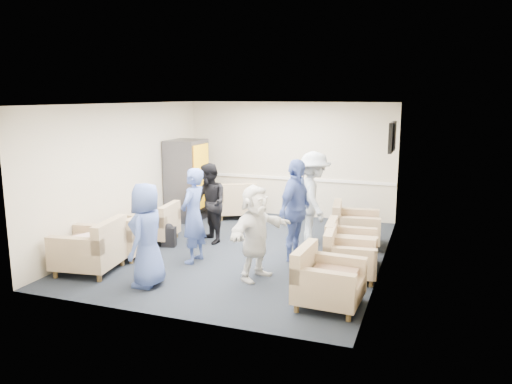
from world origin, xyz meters
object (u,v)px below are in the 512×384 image
(armchair_corner, at_px, (236,202))
(person_back_right, at_px, (313,198))
(person_back_left, at_px, (210,203))
(armchair_right_midnear, at_px, (347,258))
(armchair_left_near, at_px, (92,250))
(person_mid_left, at_px, (193,216))
(armchair_right_far, at_px, (353,228))
(person_front_right, at_px, (256,232))
(person_mid_right, at_px, (295,210))
(vending_machine, at_px, (187,180))
(person_front_left, at_px, (147,235))
(armchair_right_near, at_px, (325,282))
(armchair_left_far, at_px, (157,225))
(armchair_left_mid, at_px, (125,239))
(armchair_right_midfar, at_px, (348,247))

(armchair_corner, height_order, person_back_right, person_back_right)
(person_back_left, bearing_deg, armchair_right_midnear, 22.55)
(armchair_left_near, distance_m, person_mid_left, 1.73)
(armchair_left_near, distance_m, armchair_right_far, 4.76)
(person_back_right, height_order, person_front_right, person_back_right)
(person_back_left, distance_m, person_mid_right, 1.92)
(armchair_right_far, xyz_separation_m, armchair_corner, (-2.96, 1.34, 0.01))
(vending_machine, height_order, person_front_left, vending_machine)
(person_mid_left, distance_m, person_mid_right, 1.76)
(armchair_right_midnear, bearing_deg, person_back_right, 24.49)
(armchair_right_near, distance_m, armchair_right_midnear, 1.21)
(person_back_left, bearing_deg, armchair_left_far, -123.14)
(person_mid_left, distance_m, person_back_left, 1.18)
(vending_machine, bearing_deg, person_back_right, -15.84)
(armchair_left_mid, distance_m, armchair_right_far, 4.26)
(vending_machine, bearing_deg, armchair_right_far, -11.01)
(armchair_left_near, height_order, person_back_right, person_back_right)
(person_back_left, bearing_deg, armchair_right_near, 3.22)
(armchair_right_midnear, height_order, armchair_corner, armchair_corner)
(armchair_right_near, height_order, person_front_left, person_front_left)
(armchair_left_mid, xyz_separation_m, armchair_right_midfar, (3.84, 0.84, -0.00))
(armchair_right_far, bearing_deg, armchair_left_mid, 110.80)
(armchair_right_midnear, bearing_deg, armchair_right_midfar, 2.67)
(person_back_right, bearing_deg, armchair_right_near, 171.91)
(armchair_right_far, relative_size, person_back_left, 0.64)
(armchair_left_near, height_order, armchair_right_midnear, armchair_left_near)
(person_back_left, xyz_separation_m, person_front_right, (1.51, -1.55, -0.03))
(armchair_corner, bearing_deg, person_front_right, 89.59)
(armchair_left_far, bearing_deg, armchair_left_near, -7.67)
(person_front_right, bearing_deg, armchair_left_far, 82.29)
(armchair_right_far, relative_size, person_front_right, 0.66)
(armchair_left_mid, bearing_deg, person_mid_right, 99.07)
(armchair_left_near, xyz_separation_m, armchair_corner, (0.80, 4.26, -0.01))
(armchair_corner, xyz_separation_m, person_front_right, (1.81, -3.64, 0.39))
(vending_machine, bearing_deg, armchair_right_near, -42.74)
(armchair_left_near, relative_size, vending_machine, 0.57)
(armchair_right_midnear, bearing_deg, armchair_right_near, 169.45)
(person_front_left, bearing_deg, armchair_right_midnear, 110.32)
(armchair_left_mid, bearing_deg, person_front_right, 77.78)
(armchair_right_near, relative_size, person_front_right, 0.60)
(person_back_right, relative_size, person_mid_right, 1.01)
(person_front_right, bearing_deg, armchair_corner, 45.30)
(person_front_right, bearing_deg, armchair_left_near, 122.28)
(armchair_corner, distance_m, vending_machine, 1.27)
(person_mid_left, bearing_deg, armchair_right_midfar, 107.49)
(armchair_left_far, distance_m, vending_machine, 1.90)
(armchair_corner, relative_size, person_back_right, 0.68)
(armchair_left_near, bearing_deg, vending_machine, 174.92)
(armchair_right_near, height_order, armchair_right_midfar, armchair_right_near)
(armchair_left_mid, distance_m, person_back_right, 3.59)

